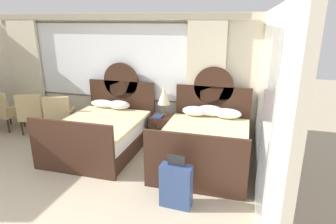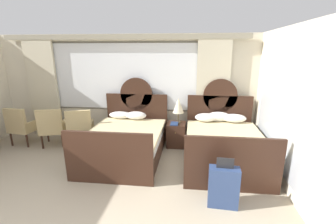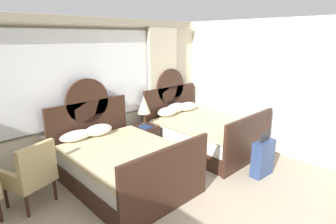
% 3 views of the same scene
% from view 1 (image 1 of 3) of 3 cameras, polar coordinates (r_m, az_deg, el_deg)
% --- Properties ---
extents(wall_back_window, '(6.67, 0.22, 2.70)m').
position_cam_1_polar(wall_back_window, '(6.91, -11.27, 8.06)').
color(wall_back_window, beige).
rests_on(wall_back_window, ground_plane).
extents(wall_right_mirror, '(0.08, 4.56, 2.70)m').
position_cam_1_polar(wall_right_mirror, '(4.02, 18.85, -0.60)').
color(wall_right_mirror, beige).
rests_on(wall_right_mirror, ground_plane).
extents(bed_near_window, '(1.58, 2.15, 1.64)m').
position_cam_1_polar(bed_near_window, '(6.06, -12.81, -3.87)').
color(bed_near_window, '#382116').
rests_on(bed_near_window, ground_plane).
extents(bed_near_mirror, '(1.58, 2.15, 1.64)m').
position_cam_1_polar(bed_near_mirror, '(5.44, 7.31, -6.01)').
color(bed_near_mirror, '#382116').
rests_on(bed_near_mirror, ground_plane).
extents(nightstand_between_beds, '(0.45, 0.47, 0.59)m').
position_cam_1_polar(nightstand_between_beds, '(6.29, -1.29, -3.30)').
color(nightstand_between_beds, '#382116').
rests_on(nightstand_between_beds, ground_plane).
extents(table_lamp_on_nightstand, '(0.27, 0.27, 0.61)m').
position_cam_1_polar(table_lamp_on_nightstand, '(6.10, -0.81, 3.13)').
color(table_lamp_on_nightstand, brown).
rests_on(table_lamp_on_nightstand, nightstand_between_beds).
extents(book_on_nightstand, '(0.18, 0.26, 0.03)m').
position_cam_1_polar(book_on_nightstand, '(6.11, -1.93, -0.85)').
color(book_on_nightstand, navy).
rests_on(book_on_nightstand, nightstand_between_beds).
extents(armchair_by_window_left, '(0.70, 0.70, 0.97)m').
position_cam_1_polar(armchair_by_window_left, '(6.94, -20.63, -0.52)').
color(armchair_by_window_left, tan).
rests_on(armchair_by_window_left, ground_plane).
extents(armchair_by_window_centre, '(0.70, 0.70, 0.97)m').
position_cam_1_polar(armchair_by_window_centre, '(7.38, -25.18, -0.03)').
color(armchair_by_window_centre, tan).
rests_on(armchair_by_window_centre, ground_plane).
extents(armchair_by_window_right, '(0.60, 0.60, 0.97)m').
position_cam_1_polar(armchair_by_window_right, '(7.92, -29.66, 0.44)').
color(armchair_by_window_right, tan).
rests_on(armchair_by_window_right, ground_plane).
extents(suitcase_on_floor, '(0.46, 0.22, 0.80)m').
position_cam_1_polar(suitcase_on_floor, '(4.19, 1.59, -14.37)').
color(suitcase_on_floor, navy).
rests_on(suitcase_on_floor, ground_plane).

